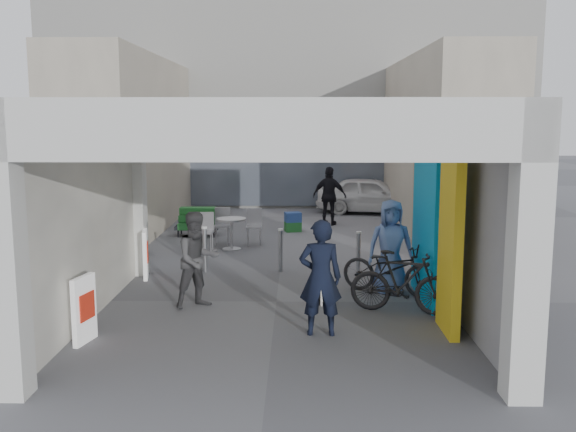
{
  "coord_description": "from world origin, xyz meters",
  "views": [
    {
      "loc": [
        0.37,
        -11.18,
        3.28
      ],
      "look_at": [
        0.2,
        1.0,
        1.41
      ],
      "focal_mm": 40.0,
      "sensor_mm": 36.0,
      "label": 1
    }
  ],
  "objects_px": {
    "produce_stand": "(197,225)",
    "white_van": "(371,195)",
    "man_back_turned": "(198,260)",
    "bicycle_rear": "(403,282)",
    "man_with_dog": "(320,278)",
    "border_collie": "(324,291)",
    "man_elderly": "(391,246)",
    "bicycle_front": "(390,268)",
    "cafe_set": "(228,234)",
    "man_crates": "(330,196)"
  },
  "relations": [
    {
      "from": "border_collie",
      "to": "white_van",
      "type": "relative_size",
      "value": 0.17
    },
    {
      "from": "produce_stand",
      "to": "man_back_turned",
      "type": "bearing_deg",
      "value": -82.59
    },
    {
      "from": "white_van",
      "to": "border_collie",
      "type": "bearing_deg",
      "value": -178.87
    },
    {
      "from": "man_with_dog",
      "to": "white_van",
      "type": "xyz_separation_m",
      "value": [
        2.2,
        12.57,
        -0.26
      ]
    },
    {
      "from": "man_with_dog",
      "to": "man_elderly",
      "type": "xyz_separation_m",
      "value": [
        1.41,
        2.46,
        -0.01
      ]
    },
    {
      "from": "man_back_turned",
      "to": "bicycle_front",
      "type": "distance_m",
      "value": 3.59
    },
    {
      "from": "bicycle_rear",
      "to": "produce_stand",
      "type": "bearing_deg",
      "value": 49.16
    },
    {
      "from": "cafe_set",
      "to": "bicycle_rear",
      "type": "relative_size",
      "value": 0.88
    },
    {
      "from": "bicycle_front",
      "to": "white_van",
      "type": "xyz_separation_m",
      "value": [
        0.82,
        10.28,
        0.14
      ]
    },
    {
      "from": "white_van",
      "to": "man_elderly",
      "type": "bearing_deg",
      "value": -172.65
    },
    {
      "from": "cafe_set",
      "to": "man_crates",
      "type": "relative_size",
      "value": 0.87
    },
    {
      "from": "man_back_turned",
      "to": "bicycle_front",
      "type": "bearing_deg",
      "value": -19.25
    },
    {
      "from": "produce_stand",
      "to": "bicycle_rear",
      "type": "height_order",
      "value": "bicycle_rear"
    },
    {
      "from": "man_crates",
      "to": "man_with_dog",
      "type": "bearing_deg",
      "value": 105.86
    },
    {
      "from": "border_collie",
      "to": "man_crates",
      "type": "bearing_deg",
      "value": 84.72
    },
    {
      "from": "bicycle_front",
      "to": "bicycle_rear",
      "type": "bearing_deg",
      "value": -148.96
    },
    {
      "from": "bicycle_front",
      "to": "border_collie",
      "type": "bearing_deg",
      "value": 147.81
    },
    {
      "from": "man_elderly",
      "to": "bicycle_rear",
      "type": "xyz_separation_m",
      "value": [
        0.02,
        -1.36,
        -0.35
      ]
    },
    {
      "from": "man_elderly",
      "to": "produce_stand",
      "type": "bearing_deg",
      "value": 126.44
    },
    {
      "from": "produce_stand",
      "to": "man_back_turned",
      "type": "xyz_separation_m",
      "value": [
        1.07,
        -6.8,
        0.53
      ]
    },
    {
      "from": "produce_stand",
      "to": "man_elderly",
      "type": "relative_size",
      "value": 0.67
    },
    {
      "from": "bicycle_front",
      "to": "bicycle_rear",
      "type": "relative_size",
      "value": 1.05
    },
    {
      "from": "man_crates",
      "to": "white_van",
      "type": "bearing_deg",
      "value": -102.58
    },
    {
      "from": "produce_stand",
      "to": "bicycle_front",
      "type": "relative_size",
      "value": 0.64
    },
    {
      "from": "bicycle_front",
      "to": "white_van",
      "type": "distance_m",
      "value": 10.31
    },
    {
      "from": "man_back_turned",
      "to": "man_elderly",
      "type": "bearing_deg",
      "value": -16.81
    },
    {
      "from": "produce_stand",
      "to": "man_crates",
      "type": "distance_m",
      "value": 4.27
    },
    {
      "from": "cafe_set",
      "to": "man_back_turned",
      "type": "bearing_deg",
      "value": -89.52
    },
    {
      "from": "border_collie",
      "to": "man_with_dog",
      "type": "bearing_deg",
      "value": -96.55
    },
    {
      "from": "produce_stand",
      "to": "white_van",
      "type": "xyz_separation_m",
      "value": [
        5.35,
        4.35,
        0.32
      ]
    },
    {
      "from": "cafe_set",
      "to": "man_with_dog",
      "type": "distance_m",
      "value": 7.03
    },
    {
      "from": "man_back_turned",
      "to": "man_elderly",
      "type": "height_order",
      "value": "man_elderly"
    },
    {
      "from": "produce_stand",
      "to": "man_elderly",
      "type": "bearing_deg",
      "value": -53.14
    },
    {
      "from": "man_elderly",
      "to": "bicycle_rear",
      "type": "bearing_deg",
      "value": -91.25
    },
    {
      "from": "border_collie",
      "to": "bicycle_front",
      "type": "height_order",
      "value": "bicycle_front"
    },
    {
      "from": "man_with_dog",
      "to": "bicycle_front",
      "type": "distance_m",
      "value": 2.71
    },
    {
      "from": "man_with_dog",
      "to": "white_van",
      "type": "distance_m",
      "value": 12.77
    },
    {
      "from": "man_elderly",
      "to": "bicycle_front",
      "type": "relative_size",
      "value": 0.95
    },
    {
      "from": "produce_stand",
      "to": "border_collie",
      "type": "height_order",
      "value": "produce_stand"
    },
    {
      "from": "man_back_turned",
      "to": "white_van",
      "type": "distance_m",
      "value": 11.95
    },
    {
      "from": "border_collie",
      "to": "bicycle_rear",
      "type": "xyz_separation_m",
      "value": [
        1.3,
        -0.49,
        0.29
      ]
    },
    {
      "from": "produce_stand",
      "to": "white_van",
      "type": "height_order",
      "value": "white_van"
    },
    {
      "from": "man_crates",
      "to": "man_elderly",
      "type": "bearing_deg",
      "value": 115.27
    },
    {
      "from": "border_collie",
      "to": "white_van",
      "type": "distance_m",
      "value": 11.18
    },
    {
      "from": "border_collie",
      "to": "bicycle_rear",
      "type": "distance_m",
      "value": 1.42
    },
    {
      "from": "bicycle_front",
      "to": "cafe_set",
      "type": "bearing_deg",
      "value": 67.28
    },
    {
      "from": "man_crates",
      "to": "white_van",
      "type": "relative_size",
      "value": 0.48
    },
    {
      "from": "border_collie",
      "to": "white_van",
      "type": "height_order",
      "value": "white_van"
    },
    {
      "from": "man_back_turned",
      "to": "man_elderly",
      "type": "xyz_separation_m",
      "value": [
        3.49,
        1.05,
        0.04
      ]
    },
    {
      "from": "border_collie",
      "to": "man_crates",
      "type": "relative_size",
      "value": 0.34
    }
  ]
}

